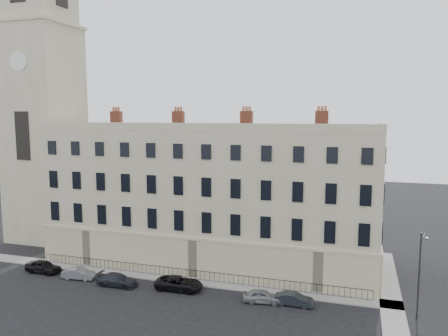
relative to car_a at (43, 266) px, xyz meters
The scene contains 13 objects.
ground 21.84m from the car_a, ahead, with size 160.00×160.00×0.00m, color black.
terrace 19.50m from the car_a, 30.71° to the left, with size 36.22×12.22×17.00m.
church_tower 22.85m from the car_a, 126.25° to the left, with size 8.00×8.13×44.00m.
pavement_terrace 11.92m from the car_a, 11.45° to the left, with size 48.00×2.00×0.12m, color gray.
pavement_east_return 35.09m from the car_a, ahead, with size 2.00×24.00×0.12m, color gray.
railings 15.91m from the car_a, ahead, with size 35.00×0.04×0.96m.
car_a is the anchor object (origin of this frame).
car_b 4.72m from the car_a, ahead, with size 1.18×3.38×1.11m, color slate.
car_c 9.39m from the car_a, ahead, with size 1.66×4.08×1.19m, color #22252E.
car_d 15.51m from the car_a, ahead, with size 2.11×4.57×1.27m, color black.
car_e 23.71m from the car_a, ahead, with size 1.38×3.43×1.17m, color gray.
car_f 26.50m from the car_a, ahead, with size 1.18×3.38×1.11m, color #20252A.
streetlamp 36.64m from the car_a, ahead, with size 0.44×1.57×7.30m.
Camera 1 is at (9.80, -34.13, 16.67)m, focal length 35.00 mm.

